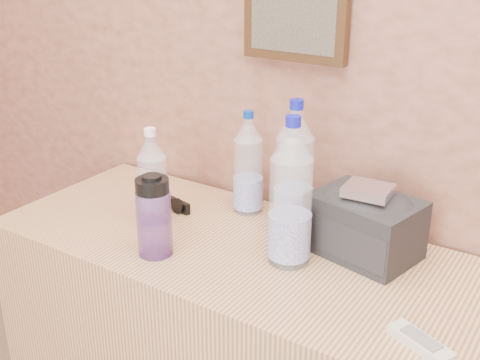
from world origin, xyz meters
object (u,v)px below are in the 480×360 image
at_px(pet_large_b, 248,168).
at_px(pet_large_c, 294,176).
at_px(ac_remote, 421,343).
at_px(pet_large_d, 291,200).
at_px(foil_packet, 368,190).
at_px(nalgene_bottle, 154,216).
at_px(sunglasses, 174,203).
at_px(toiletry_bag, 365,223).
at_px(pet_small, 153,182).

bearing_deg(pet_large_b, pet_large_c, -14.77).
bearing_deg(ac_remote, pet_large_d, -178.13).
bearing_deg(foil_packet, ac_remote, -49.05).
distance_m(pet_large_b, nalgene_bottle, 0.35).
bearing_deg(ac_remote, sunglasses, -172.55).
bearing_deg(pet_large_c, ac_remote, -33.72).
xyz_separation_m(nalgene_bottle, foil_packet, (0.45, 0.27, 0.08)).
relative_size(nalgene_bottle, ac_remote, 1.52).
bearing_deg(nalgene_bottle, ac_remote, -0.20).
xyz_separation_m(pet_large_c, sunglasses, (-0.36, -0.06, -0.15)).
xyz_separation_m(pet_large_b, foil_packet, (0.39, -0.08, 0.05)).
distance_m(pet_large_b, foil_packet, 0.40).
xyz_separation_m(pet_large_b, pet_large_d, (0.24, -0.19, 0.03)).
distance_m(pet_large_c, foil_packet, 0.22).
bearing_deg(toiletry_bag, nalgene_bottle, -134.36).
relative_size(ac_remote, toiletry_bag, 0.55).
bearing_deg(sunglasses, nalgene_bottle, -48.77).
bearing_deg(pet_small, nalgene_bottle, -48.61).
bearing_deg(pet_large_b, toiletry_bag, -8.34).
bearing_deg(nalgene_bottle, pet_large_c, 52.28).
xyz_separation_m(sunglasses, foil_packet, (0.58, 0.03, 0.17)).
relative_size(ac_remote, foil_packet, 1.27).
height_order(pet_large_b, pet_small, pet_large_b).
bearing_deg(pet_large_b, foil_packet, -11.37).
xyz_separation_m(sunglasses, ac_remote, (0.81, -0.24, -0.01)).
relative_size(pet_small, ac_remote, 1.97).
relative_size(pet_large_b, pet_large_c, 0.82).
relative_size(sunglasses, ac_remote, 0.90).
distance_m(pet_large_b, sunglasses, 0.25).
relative_size(pet_small, foil_packet, 2.49).
relative_size(toiletry_bag, foil_packet, 2.30).
bearing_deg(sunglasses, pet_small, -72.00).
distance_m(pet_large_c, pet_small, 0.39).
relative_size(pet_large_d, nalgene_bottle, 1.75).
bearing_deg(toiletry_bag, pet_large_b, -175.94).
bearing_deg(foil_packet, toiletry_bag, 112.86).
height_order(pet_large_c, nalgene_bottle, pet_large_c).
bearing_deg(sunglasses, ac_remote, -4.08).
xyz_separation_m(pet_large_d, ac_remote, (0.38, -0.15, -0.16)).
xyz_separation_m(pet_large_b, ac_remote, (0.62, -0.35, -0.12)).
relative_size(pet_large_d, toiletry_bag, 1.47).
xyz_separation_m(pet_large_d, pet_small, (-0.42, -0.01, -0.04)).
bearing_deg(pet_small, pet_large_c, 24.67).
distance_m(pet_large_c, sunglasses, 0.40).
xyz_separation_m(sunglasses, toiletry_bag, (0.57, 0.05, 0.07)).
xyz_separation_m(pet_small, nalgene_bottle, (0.12, -0.14, -0.02)).
distance_m(pet_large_d, ac_remote, 0.44).
distance_m(nalgene_bottle, sunglasses, 0.29).
xyz_separation_m(pet_small, foil_packet, (0.57, 0.13, 0.06)).
bearing_deg(foil_packet, pet_large_b, 168.63).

